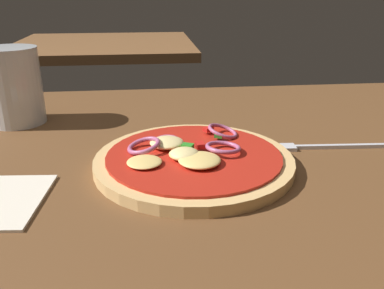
{
  "coord_description": "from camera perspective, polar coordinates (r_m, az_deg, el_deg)",
  "views": [
    {
      "loc": [
        -0.04,
        -0.41,
        0.23
      ],
      "look_at": [
        0.01,
        0.04,
        0.05
      ],
      "focal_mm": 37.94,
      "sensor_mm": 36.0,
      "label": 1
    }
  ],
  "objects": [
    {
      "name": "dining_table",
      "position": [
        0.47,
        -0.89,
        -6.09
      ],
      "size": [
        1.25,
        0.82,
        0.03
      ],
      "color": "brown",
      "rests_on": "ground"
    },
    {
      "name": "beer_glass",
      "position": [
        0.67,
        -23.79,
        7.37
      ],
      "size": [
        0.08,
        0.08,
        0.12
      ],
      "color": "silver",
      "rests_on": "dining_table"
    },
    {
      "name": "fork",
      "position": [
        0.56,
        17.57,
        -0.31
      ],
      "size": [
        0.19,
        0.02,
        0.01
      ],
      "color": "silver",
      "rests_on": "dining_table"
    },
    {
      "name": "background_table",
      "position": [
        1.6,
        -12.24,
        13.37
      ],
      "size": [
        0.65,
        0.61,
        0.03
      ],
      "color": "brown",
      "rests_on": "ground"
    },
    {
      "name": "pizza",
      "position": [
        0.48,
        0.1,
        -2.09
      ],
      "size": [
        0.23,
        0.23,
        0.03
      ],
      "color": "tan",
      "rests_on": "dining_table"
    }
  ]
}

